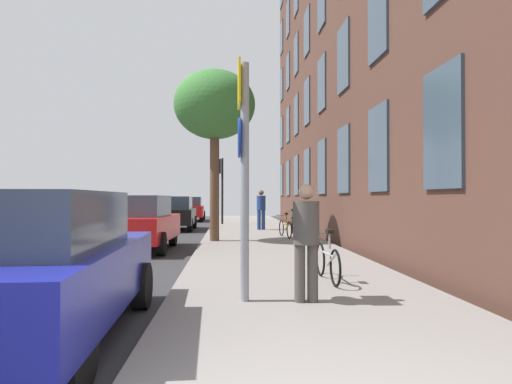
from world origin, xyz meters
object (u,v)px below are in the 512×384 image
Objects in this scene: tree_near at (215,106)px; bicycle_2 at (292,223)px; sign_post at (243,160)px; bicycle_1 at (285,228)px; bicycle_0 at (327,261)px; car_2 at (176,213)px; pedestrian_0 at (306,234)px; car_3 at (190,209)px; car_1 at (141,222)px; car_0 at (35,265)px; traffic_light at (220,179)px; pedestrian_1 at (261,207)px.

bicycle_2 is (3.12, 3.31, -4.16)m from tree_near.
bicycle_1 is (1.88, 9.90, -1.62)m from sign_post.
car_2 is (-4.24, 13.97, 0.37)m from bicycle_0.
pedestrian_0 reaches higher than car_3.
sign_post is 1.93× the size of bicycle_2.
bicycle_1 is 0.42× the size of car_1.
car_0 is (-3.15, -1.20, -0.21)m from pedestrian_0.
tree_near is at bearing -90.22° from traffic_light.
traffic_light is at bearing 89.78° from tree_near.
sign_post is 12.44m from bicycle_2.
pedestrian_1 is at bearing -66.76° from traffic_light.
car_2 is at bearing 100.08° from sign_post.
bicycle_1 is at bearing 84.25° from pedestrian_0.
pedestrian_0 is (1.54, -8.90, -3.61)m from tree_near.
sign_post is 1.36m from pedestrian_0.
car_0 is at bearing -88.44° from car_2.
car_2 is (-2.10, -3.03, -1.78)m from traffic_light.
pedestrian_1 is at bearing -67.44° from car_3.
bicycle_2 is 0.40× the size of car_0.
pedestrian_1 is at bearing 122.56° from bicycle_2.
car_1 is at bearing -135.91° from bicycle_2.
tree_near is 7.88m from car_2.
car_3 is (-2.10, 14.91, -3.82)m from tree_near.
bicycle_2 is 12.32m from pedestrian_0.
traffic_light reaches higher than sign_post.
tree_near is 6.51m from pedestrian_1.
car_0 is 25.01m from car_3.
sign_post is 2.61m from bicycle_0.
car_0 is at bearing -88.87° from car_3.
traffic_light reaches higher than bicycle_1.
pedestrian_0 is (-0.64, -1.49, 0.58)m from bicycle_0.
sign_post is 0.83× the size of car_1.
car_3 is (-5.23, 11.60, 0.34)m from bicycle_2.
bicycle_1 is 0.93× the size of pedestrian_1.
bicycle_0 is at bearing -79.15° from car_3.
pedestrian_1 reaches higher than car_1.
pedestrian_1 reaches higher than car_3.
bicycle_0 is (2.13, -17.01, -2.15)m from traffic_light.
car_3 is (-4.65, 13.79, 0.37)m from bicycle_1.
car_3 is (-2.14, 5.30, -1.77)m from traffic_light.
bicycle_1 is (0.37, 8.52, 0.00)m from bicycle_0.
car_1 is 0.99× the size of car_2.
car_1 is at bearing 111.52° from sign_post.
tree_near reaches higher than car_3.
car_3 is (-4.06, 9.78, -0.31)m from pedestrian_1.
sign_post is 2.05× the size of bicycle_0.
sign_post is at bearing 30.02° from car_0.
sign_post is at bearing -101.50° from bicycle_2.
car_2 is at bearing 147.80° from bicycle_2.
bicycle_1 is (2.51, -8.49, -2.15)m from traffic_light.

